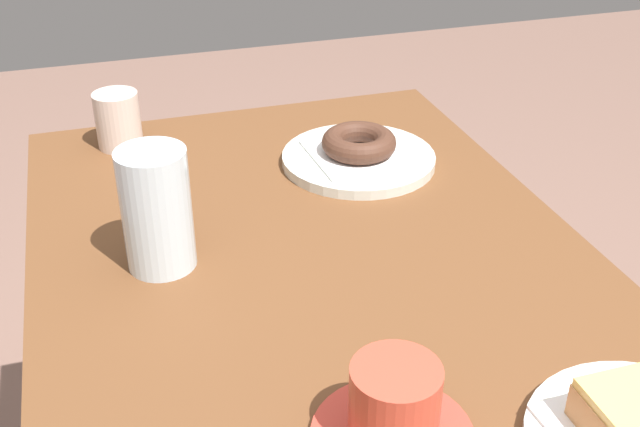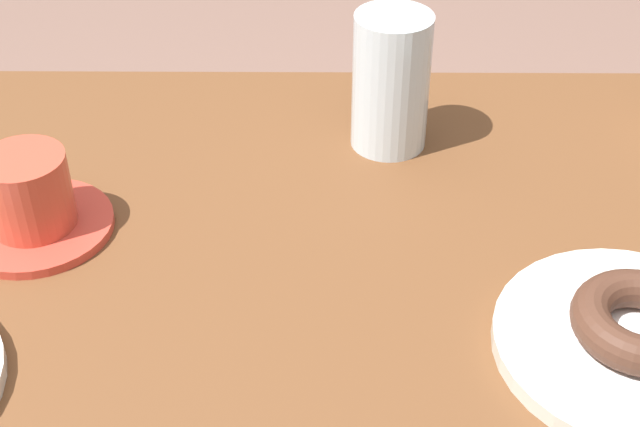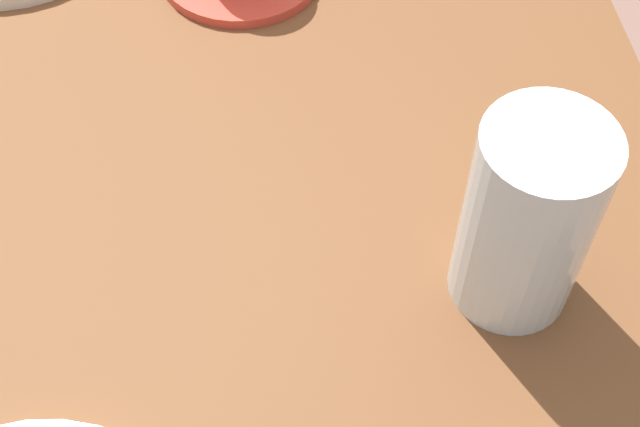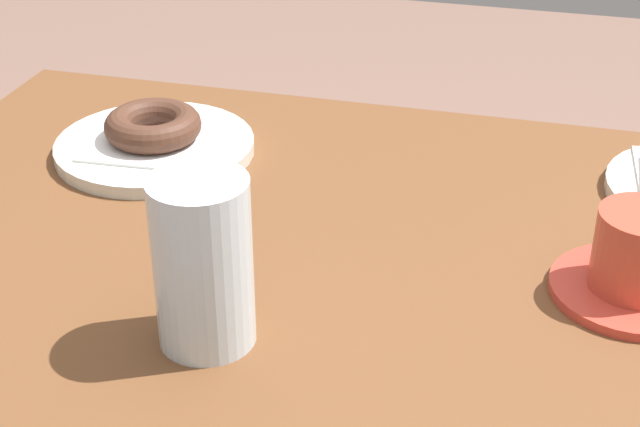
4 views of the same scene
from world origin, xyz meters
name	(u,v)px [view 3 (image 3 of 4)]	position (x,y,z in m)	size (l,w,h in m)	color
table	(239,194)	(0.00, 0.00, 0.64)	(1.11, 0.62, 0.73)	brown
water_glass	(527,220)	(-0.15, -0.17, 0.79)	(0.08, 0.08, 0.14)	silver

